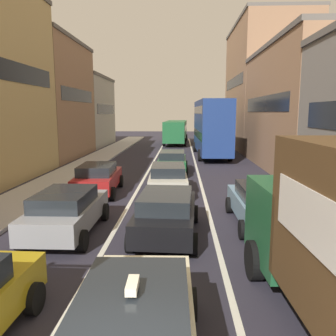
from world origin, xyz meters
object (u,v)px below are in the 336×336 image
wagon_left_lane_second (67,211)px  coupe_centre_lane_fourth (172,161)px  hatchback_centre_lane_third (168,178)px  sedan_centre_lane_second (166,213)px  taxi_centre_lane_front (135,330)px  sedan_right_lane_behind_truck (262,204)px  sedan_left_lane_third (98,178)px  bus_far_queue_secondary (176,130)px  bus_mid_queue_primary (211,126)px

wagon_left_lane_second → coupe_centre_lane_fourth: size_ratio=1.00×
hatchback_centre_lane_third → sedan_centre_lane_second: bearing=179.7°
taxi_centre_lane_front → sedan_right_lane_behind_truck: taxi_centre_lane_front is taller
taxi_centre_lane_front → sedan_left_lane_third: (-3.46, 11.93, -0.00)m
sedan_right_lane_behind_truck → bus_far_queue_secondary: bus_far_queue_secondary is taller
hatchback_centre_lane_third → bus_mid_queue_primary: 15.27m
wagon_left_lane_second → sedan_left_lane_third: size_ratio=0.98×
sedan_right_lane_behind_truck → bus_mid_queue_primary: (-0.17, 19.39, 2.03)m
coupe_centre_lane_fourth → taxi_centre_lane_front: bearing=179.8°
sedan_right_lane_behind_truck → bus_mid_queue_primary: 19.50m
bus_far_queue_secondary → sedan_right_lane_behind_truck: bearing=-171.5°
coupe_centre_lane_fourth → sedan_right_lane_behind_truck: size_ratio=1.00×
bus_far_queue_secondary → sedan_centre_lane_second: bearing=-177.5°
hatchback_centre_lane_third → sedan_left_lane_third: 3.50m
taxi_centre_lane_front → sedan_centre_lane_second: (0.21, 6.09, -0.00)m
sedan_centre_lane_second → bus_mid_queue_primary: size_ratio=0.42×
taxi_centre_lane_front → bus_far_queue_secondary: 39.20m
bus_mid_queue_primary → bus_far_queue_secondary: (-3.44, 12.47, -1.07)m
sedan_centre_lane_second → coupe_centre_lane_fourth: bearing=3.4°
wagon_left_lane_second → bus_mid_queue_primary: 21.64m
hatchback_centre_lane_third → coupe_centre_lane_fourth: (0.04, 5.86, 0.00)m
taxi_centre_lane_front → wagon_left_lane_second: (-3.11, 6.18, -0.00)m
coupe_centre_lane_fourth → bus_far_queue_secondary: 21.39m
sedan_left_lane_third → bus_far_queue_secondary: (3.42, 27.26, 0.96)m
coupe_centre_lane_fourth → bus_far_queue_secondary: (-0.12, 21.37, 0.96)m
wagon_left_lane_second → hatchback_centre_lane_third: (3.15, 5.78, 0.00)m
coupe_centre_lane_fourth → bus_far_queue_secondary: bus_far_queue_secondary is taller
sedan_centre_lane_second → sedan_right_lane_behind_truck: bearing=-67.0°
sedan_centre_lane_second → bus_mid_queue_primary: (3.19, 20.63, 2.03)m
sedan_centre_lane_second → coupe_centre_lane_fourth: 11.73m
hatchback_centre_lane_third → wagon_left_lane_second: bearing=149.5°
wagon_left_lane_second → bus_mid_queue_primary: (6.51, 20.54, 2.03)m
coupe_centre_lane_fourth → hatchback_centre_lane_third: bearing=179.7°
sedan_left_lane_third → taxi_centre_lane_front: bearing=-166.4°
sedan_left_lane_third → sedan_right_lane_behind_truck: same height
sedan_right_lane_behind_truck → bus_far_queue_secondary: (-3.61, 31.86, 0.96)m
coupe_centre_lane_fourth → bus_mid_queue_primary: (3.32, 8.90, 2.03)m
sedan_centre_lane_second → sedan_right_lane_behind_truck: size_ratio=1.01×
wagon_left_lane_second → coupe_centre_lane_fourth: 12.07m
sedan_left_lane_third → bus_mid_queue_primary: (6.86, 14.78, 2.03)m
sedan_right_lane_behind_truck → hatchback_centre_lane_third: bearing=36.5°
hatchback_centre_lane_third → coupe_centre_lane_fourth: size_ratio=1.01×
hatchback_centre_lane_third → sedan_right_lane_behind_truck: (3.53, -4.63, 0.00)m
taxi_centre_lane_front → bus_mid_queue_primary: size_ratio=0.41×
sedan_right_lane_behind_truck → bus_far_queue_secondary: bearing=5.7°
sedan_centre_lane_second → coupe_centre_lane_fourth: same height
wagon_left_lane_second → sedan_left_lane_third: same height
hatchback_centre_lane_third → bus_mid_queue_primary: (3.36, 14.76, 2.03)m
bus_mid_queue_primary → bus_far_queue_secondary: 12.98m
sedan_left_lane_third → sedan_right_lane_behind_truck: 8.41m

